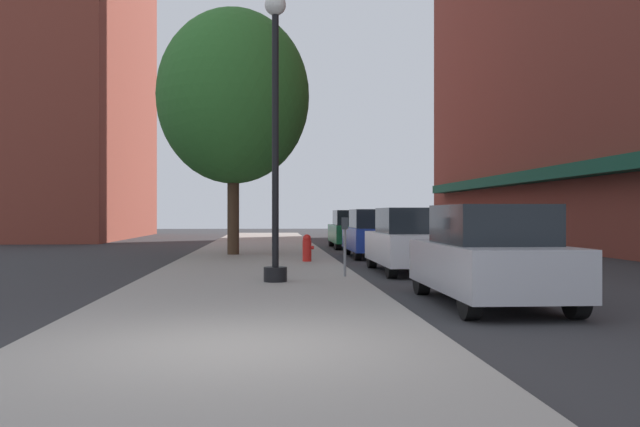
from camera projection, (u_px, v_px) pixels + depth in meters
name	position (u px, v px, depth m)	size (l,w,h in m)	color
ground_plane	(370.00, 255.00, 25.69)	(90.00, 90.00, 0.00)	#2D2D30
sidewalk_slab	(259.00, 253.00, 26.40)	(4.80, 50.00, 0.12)	gray
building_far_background	(84.00, 79.00, 43.58)	(6.80, 18.00, 19.63)	brown
lamppost	(275.00, 131.00, 14.53)	(0.48, 0.48, 5.90)	black
fire_hydrant	(307.00, 248.00, 20.68)	(0.33, 0.26, 0.79)	red
parking_meter_near	(345.00, 239.00, 15.74)	(0.14, 0.09, 1.31)	slate
tree_near	(233.00, 97.00, 24.22)	(5.20, 5.20, 8.40)	#422D1E
car_silver	(489.00, 256.00, 11.69)	(1.80, 4.30, 1.66)	black
car_white	(411.00, 241.00, 18.14)	(1.80, 4.30, 1.66)	black
car_blue	(375.00, 234.00, 24.48)	(1.80, 4.30, 1.66)	black
car_green	(352.00, 230.00, 31.08)	(1.80, 4.30, 1.66)	black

